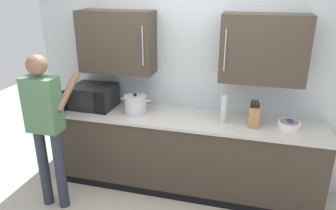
# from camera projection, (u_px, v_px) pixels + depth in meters

# --- Properties ---
(back_wall_tiled) EXTENTS (3.74, 0.44, 2.66)m
(back_wall_tiled) POSITION_uv_depth(u_px,v_px,m) (188.00, 66.00, 3.67)
(back_wall_tiled) COLOR #B2BCC1
(back_wall_tiled) RESTS_ON ground_plane
(counter_unit) EXTENTS (3.12, 0.62, 0.91)m
(counter_unit) POSITION_uv_depth(u_px,v_px,m) (181.00, 153.00, 3.76)
(counter_unit) COLOR #3D3328
(counter_unit) RESTS_ON ground_plane
(microwave_oven) EXTENTS (0.59, 0.77, 0.27)m
(microwave_oven) POSITION_uv_depth(u_px,v_px,m) (91.00, 96.00, 3.85)
(microwave_oven) COLOR black
(microwave_oven) RESTS_ON counter_unit
(knife_block) EXTENTS (0.11, 0.15, 0.30)m
(knife_block) POSITION_uv_depth(u_px,v_px,m) (254.00, 116.00, 3.33)
(knife_block) COLOR #A37547
(knife_block) RESTS_ON counter_unit
(thermos_flask) EXTENTS (0.08, 0.08, 0.30)m
(thermos_flask) POSITION_uv_depth(u_px,v_px,m) (224.00, 109.00, 3.42)
(thermos_flask) COLOR #B7BABF
(thermos_flask) RESTS_ON counter_unit
(stock_pot) EXTENTS (0.35, 0.26, 0.24)m
(stock_pot) POSITION_uv_depth(u_px,v_px,m) (135.00, 105.00, 3.67)
(stock_pot) COLOR #B7BABF
(stock_pot) RESTS_ON counter_unit
(fruit_bowl) EXTENTS (0.23, 0.23, 0.10)m
(fruit_bowl) POSITION_uv_depth(u_px,v_px,m) (289.00, 124.00, 3.31)
(fruit_bowl) COLOR white
(fruit_bowl) RESTS_ON counter_unit
(person_figure) EXTENTS (0.44, 0.54, 1.69)m
(person_figure) POSITION_uv_depth(u_px,v_px,m) (45.00, 121.00, 3.25)
(person_figure) COLOR #282D3D
(person_figure) RESTS_ON ground_plane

